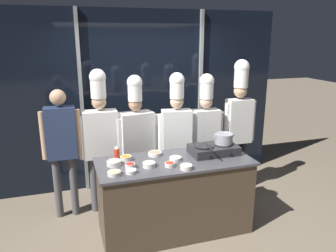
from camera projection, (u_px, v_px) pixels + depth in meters
The scene contains 23 objects.
ground_plane at pixel (174, 229), 4.06m from camera, with size 24.00×24.00×0.00m, color #7F705B.
window_wall_back at pixel (144, 100), 5.09m from camera, with size 4.40×0.09×2.70m.
demo_counter at pixel (174, 196), 3.94m from camera, with size 1.81×0.77×0.91m.
portable_stove at pixel (213, 149), 4.02m from camera, with size 0.58×0.37×0.12m.
frying_pan at pixel (204, 144), 3.95m from camera, with size 0.25×0.43×0.04m.
stock_pot at pixel (224, 138), 4.02m from camera, with size 0.25×0.23×0.13m.
squeeze_bottle_chili at pixel (117, 153), 3.83m from camera, with size 0.06×0.06×0.17m.
prep_bowl_chicken at pixel (114, 163), 3.66m from camera, with size 0.17×0.17×0.06m.
prep_bowl_onion at pixel (175, 158), 3.82m from camera, with size 0.15×0.15×0.04m.
prep_bowl_bell_pepper at pixel (130, 166), 3.59m from camera, with size 0.12×0.12×0.05m.
prep_bowl_chili_flakes at pixel (170, 164), 3.63m from camera, with size 0.12×0.12×0.05m.
prep_bowl_ginger at pixel (114, 173), 3.41m from camera, with size 0.14×0.14×0.04m.
prep_bowl_carrots at pixel (126, 158), 3.81m from camera, with size 0.13×0.13×0.05m.
prep_bowl_noodles at pixel (149, 164), 3.62m from camera, with size 0.14×0.14×0.06m.
prep_bowl_garlic at pixel (131, 171), 3.46m from camera, with size 0.12×0.12×0.04m.
prep_bowl_rice at pixel (186, 167), 3.56m from camera, with size 0.14×0.14×0.05m.
prep_bowl_mushrooms at pixel (155, 153), 3.97m from camera, with size 0.17×0.17×0.04m.
person_guest at pixel (62, 141), 4.11m from camera, with size 0.49×0.20×1.69m.
chef_head at pixel (101, 134), 4.25m from camera, with size 0.58×0.24×1.92m.
chef_sous at pixel (136, 135), 4.40m from camera, with size 0.60×0.31×1.83m.
chef_line at pixel (177, 130), 4.45m from camera, with size 0.52×0.26×1.86m.
chef_pastry at pixel (205, 128), 4.58m from camera, with size 0.50×0.20×1.83m.
chef_apprentice at pixel (239, 116), 4.74m from camera, with size 0.49×0.21×2.00m.
Camera 1 is at (-1.15, -3.38, 2.32)m, focal length 35.00 mm.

